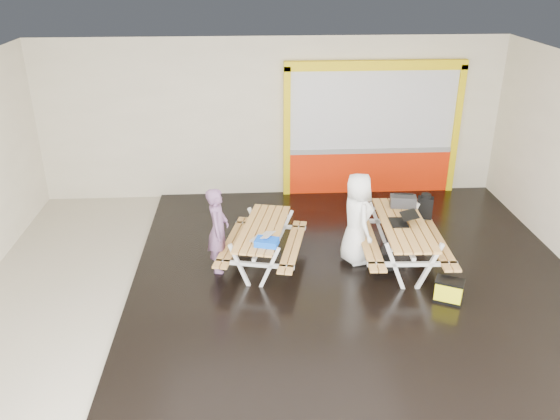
{
  "coord_description": "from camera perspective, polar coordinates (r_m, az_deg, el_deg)",
  "views": [
    {
      "loc": [
        -0.54,
        -8.0,
        5.04
      ],
      "look_at": [
        0.0,
        0.9,
        1.0
      ],
      "focal_mm": 36.5,
      "sensor_mm": 36.0,
      "label": 1
    }
  ],
  "objects": [
    {
      "name": "room",
      "position": [
        8.67,
        0.36,
        2.07
      ],
      "size": [
        10.02,
        8.02,
        3.52
      ],
      "color": "#B7AE9B",
      "rests_on": "ground"
    },
    {
      "name": "deck",
      "position": [
        9.61,
        7.85,
        -7.34
      ],
      "size": [
        7.5,
        7.98,
        0.05
      ],
      "primitive_type": "cube",
      "color": "black",
      "rests_on": "room"
    },
    {
      "name": "kiosk",
      "position": [
        12.76,
        9.16,
        7.68
      ],
      "size": [
        3.88,
        0.16,
        3.0
      ],
      "color": "red",
      "rests_on": "room"
    },
    {
      "name": "picnic_table_left",
      "position": [
        9.79,
        -1.73,
        -2.7
      ],
      "size": [
        1.68,
        2.15,
        0.76
      ],
      "color": "tan",
      "rests_on": "deck"
    },
    {
      "name": "picnic_table_right",
      "position": [
        10.0,
        12.19,
        -2.27
      ],
      "size": [
        1.53,
        2.19,
        0.85
      ],
      "color": "tan",
      "rests_on": "deck"
    },
    {
      "name": "person_left",
      "position": [
        9.59,
        -6.22,
        -2.0
      ],
      "size": [
        0.42,
        0.58,
        1.49
      ],
      "primitive_type": "imported",
      "rotation": [
        0.0,
        0.0,
        1.45
      ],
      "color": "#734E75",
      "rests_on": "deck"
    },
    {
      "name": "person_right",
      "position": [
        9.84,
        7.72,
        -0.84
      ],
      "size": [
        0.67,
        0.89,
        1.63
      ],
      "primitive_type": "imported",
      "rotation": [
        0.0,
        0.0,
        1.78
      ],
      "color": "white",
      "rests_on": "deck"
    },
    {
      "name": "laptop_left",
      "position": [
        9.27,
        -1.82,
        -2.76
      ],
      "size": [
        0.44,
        0.43,
        0.14
      ],
      "color": "silver",
      "rests_on": "picnic_table_left"
    },
    {
      "name": "laptop_right",
      "position": [
        9.87,
        12.17,
        -0.96
      ],
      "size": [
        0.45,
        0.4,
        0.19
      ],
      "color": "black",
      "rests_on": "picnic_table_right"
    },
    {
      "name": "blue_pouch",
      "position": [
        9.11,
        -1.34,
        -3.24
      ],
      "size": [
        0.42,
        0.35,
        0.11
      ],
      "primitive_type": "cube",
      "rotation": [
        0.0,
        0.0,
        -0.28
      ],
      "color": "blue",
      "rests_on": "picnic_table_left"
    },
    {
      "name": "toolbox",
      "position": [
        10.49,
        12.23,
        0.85
      ],
      "size": [
        0.49,
        0.29,
        0.26
      ],
      "color": "black",
      "rests_on": "picnic_table_right"
    },
    {
      "name": "backpack",
      "position": [
        10.83,
        14.33,
        0.38
      ],
      "size": [
        0.32,
        0.26,
        0.47
      ],
      "color": "black",
      "rests_on": "picnic_table_right"
    },
    {
      "name": "dark_case",
      "position": [
        10.06,
        10.27,
        -5.31
      ],
      "size": [
        0.47,
        0.4,
        0.15
      ],
      "primitive_type": "cube",
      "rotation": [
        0.0,
        0.0,
        0.24
      ],
      "color": "black",
      "rests_on": "deck"
    },
    {
      "name": "fluke_bag",
      "position": [
        9.34,
        16.55,
        -7.78
      ],
      "size": [
        0.51,
        0.44,
        0.37
      ],
      "color": "black",
      "rests_on": "deck"
    }
  ]
}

